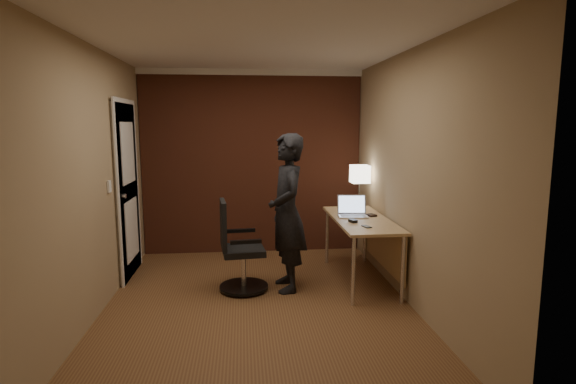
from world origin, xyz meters
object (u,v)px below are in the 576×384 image
object	(u,v)px
wallet	(371,215)
office_chair	(238,252)
mouse	(353,221)
person	(287,213)
laptop	(352,210)
phone	(367,227)
desk	(367,229)
desk_lamp	(360,175)

from	to	relation	value
wallet	office_chair	world-z (taller)	office_chair
mouse	person	xyz separation A→B (m)	(-0.71, 0.04, 0.10)
mouse	person	distance (m)	0.72
laptop	phone	xyz separation A→B (m)	(0.01, -0.58, -0.06)
desk	person	size ratio (longest dim) A/B	0.89
mouse	person	bearing A→B (deg)	158.00
mouse	office_chair	distance (m)	1.28
wallet	mouse	bearing A→B (deg)	-133.51
laptop	mouse	distance (m)	0.37
desk_lamp	person	distance (m)	1.33
laptop	phone	size ratio (longest dim) A/B	3.07
desk_lamp	phone	xyz separation A→B (m)	(-0.21, -1.10, -0.41)
desk_lamp	laptop	distance (m)	0.66
wallet	person	bearing A→B (deg)	-165.10
mouse	laptop	bearing A→B (deg)	58.69
wallet	desk_lamp	bearing A→B (deg)	89.40
mouse	desk_lamp	bearing A→B (deg)	52.36
desk_lamp	phone	world-z (taller)	desk_lamp
desk	mouse	size ratio (longest dim) A/B	15.00
office_chair	wallet	bearing A→B (deg)	10.08
desk	desk_lamp	bearing A→B (deg)	83.15
mouse	person	world-z (taller)	person
desk	desk_lamp	size ratio (longest dim) A/B	2.80
desk_lamp	office_chair	bearing A→B (deg)	-151.52
desk_lamp	person	xyz separation A→B (m)	(-1.00, -0.83, -0.31)
desk	desk_lamp	world-z (taller)	desk_lamp
mouse	phone	distance (m)	0.25
phone	wallet	size ratio (longest dim) A/B	1.05
desk	wallet	size ratio (longest dim) A/B	13.64
office_chair	laptop	bearing A→B (deg)	13.70
mouse	phone	world-z (taller)	mouse
desk	mouse	distance (m)	0.33
desk	mouse	bearing A→B (deg)	-136.74
desk_lamp	person	size ratio (longest dim) A/B	0.32
laptop	mouse	size ratio (longest dim) A/B	3.53
laptop	phone	bearing A→B (deg)	-89.25
desk_lamp	office_chair	size ratio (longest dim) A/B	0.55
office_chair	person	xyz separation A→B (m)	(0.53, 0.01, 0.41)
wallet	person	size ratio (longest dim) A/B	0.07
mouse	office_chair	size ratio (longest dim) A/B	0.10
desk	desk_lamp	distance (m)	0.86
desk_lamp	wallet	size ratio (longest dim) A/B	4.86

